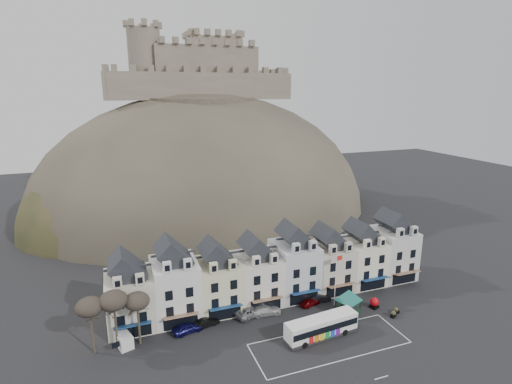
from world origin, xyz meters
TOP-DOWN VIEW (x-y plane):
  - ground at (0.00, 0.00)m, footprint 300.00×300.00m
  - coach_bay_markings at (2.00, 1.25)m, footprint 22.00×7.50m
  - townhouse_terrace at (0.15, 15.97)m, footprint 54.40×9.35m
  - castle_hill at (1.25, 68.95)m, footprint 100.00×76.00m
  - castle at (0.51, 75.93)m, footprint 50.20×22.20m
  - tree_left_far at (-29.00, 10.50)m, footprint 3.61×3.61m
  - tree_left_mid at (-26.00, 10.50)m, footprint 3.78×3.78m
  - tree_left_near at (-23.00, 10.50)m, footprint 3.43×3.43m
  - bus at (1.63, 3.07)m, footprint 11.28×3.59m
  - bus_shelter at (8.60, 6.92)m, footprint 6.19×6.19m
  - red_buoy at (13.69, 7.04)m, footprint 1.56×1.56m
  - flagpole at (8.10, 10.02)m, footprint 1.28×0.32m
  - white_van at (-25.35, 11.18)m, footprint 3.00×4.45m
  - planter_west at (15.98, 4.45)m, footprint 1.00×0.69m
  - planter_east at (14.86, 3.69)m, footprint 1.18×0.89m
  - car_navy at (-16.27, 10.83)m, footprint 4.73×2.66m
  - car_black at (-13.20, 11.42)m, footprint 4.03×2.13m
  - car_silver at (-5.97, 12.00)m, footprint 5.98×4.33m
  - car_white at (-3.73, 11.36)m, footprint 5.19×2.56m
  - car_maroon at (4.26, 11.36)m, footprint 3.91×2.42m
  - car_charcoal at (6.00, 12.00)m, footprint 4.46×1.82m

SIDE VIEW (x-z plane):
  - ground at x=0.00m, z-range 0.00..0.00m
  - coach_bay_markings at x=2.00m, z-range -0.01..0.01m
  - castle_hill at x=1.25m, z-range -33.89..34.11m
  - planter_west at x=15.98m, z-range -0.02..0.97m
  - planter_east at x=14.86m, z-range -0.02..1.04m
  - car_maroon at x=4.26m, z-range 0.00..1.24m
  - car_black at x=-13.20m, z-range 0.00..1.26m
  - car_charcoal at x=6.00m, z-range 0.00..1.44m
  - car_white at x=-3.73m, z-range 0.00..1.45m
  - car_navy at x=-16.27m, z-range 0.00..1.52m
  - car_silver at x=-5.97m, z-range 0.00..1.53m
  - red_buoy at x=13.69m, z-range 0.02..1.81m
  - white_van at x=-25.35m, z-range 0.00..1.87m
  - bus at x=1.63m, z-range 0.17..3.29m
  - bus_shelter at x=8.60m, z-range 1.18..5.44m
  - flagpole at x=8.10m, z-range 0.64..9.59m
  - townhouse_terrace at x=0.15m, z-range -0.60..11.20m
  - tree_left_near at x=-23.00m, z-range 2.64..10.47m
  - tree_left_far at x=-29.00m, z-range 2.78..11.02m
  - tree_left_mid at x=-26.00m, z-range 2.92..11.56m
  - castle at x=0.51m, z-range 29.19..51.19m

